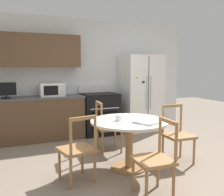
% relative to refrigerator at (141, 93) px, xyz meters
% --- Properties ---
extents(ground_plane, '(14.00, 14.00, 0.00)m').
position_rel_refrigerator_xyz_m(ground_plane, '(-1.30, -2.24, -0.89)').
color(ground_plane, gray).
extents(back_wall, '(5.20, 0.44, 2.60)m').
position_rel_refrigerator_xyz_m(back_wall, '(-1.60, 0.36, 0.55)').
color(back_wall, silver).
rests_on(back_wall, ground_plane).
extents(kitchen_counter, '(2.06, 0.64, 0.90)m').
position_rel_refrigerator_xyz_m(kitchen_counter, '(-2.48, 0.05, -0.44)').
color(kitchen_counter, brown).
rests_on(kitchen_counter, ground_plane).
extents(refrigerator, '(0.91, 0.71, 1.78)m').
position_rel_refrigerator_xyz_m(refrigerator, '(0.00, 0.00, 0.00)').
color(refrigerator, white).
rests_on(refrigerator, ground_plane).
extents(oven_range, '(0.79, 0.68, 1.08)m').
position_rel_refrigerator_xyz_m(oven_range, '(-1.05, 0.03, -0.42)').
color(oven_range, black).
rests_on(oven_range, ground_plane).
extents(microwave, '(0.50, 0.38, 0.28)m').
position_rel_refrigerator_xyz_m(microwave, '(-2.09, 0.07, 0.15)').
color(microwave, white).
rests_on(microwave, kitchen_counter).
extents(countertop_tv, '(0.39, 0.16, 0.31)m').
position_rel_refrigerator_xyz_m(countertop_tv, '(-2.98, 0.03, 0.18)').
color(countertop_tv, black).
rests_on(countertop_tv, kitchen_counter).
extents(dining_table, '(1.14, 1.14, 0.73)m').
position_rel_refrigerator_xyz_m(dining_table, '(-1.31, -2.01, -0.31)').
color(dining_table, beige).
rests_on(dining_table, ground_plane).
extents(dining_chair_left, '(0.50, 0.50, 0.90)m').
position_rel_refrigerator_xyz_m(dining_chair_left, '(-2.12, -2.15, -0.46)').
color(dining_chair_left, '#9E7042').
rests_on(dining_chair_left, ground_plane).
extents(dining_chair_right, '(0.43, 0.43, 0.90)m').
position_rel_refrigerator_xyz_m(dining_chair_right, '(-0.48, -2.06, -0.46)').
color(dining_chair_right, '#9E7042').
rests_on(dining_chair_right, ground_plane).
extents(dining_chair_far, '(0.45, 0.45, 0.90)m').
position_rel_refrigerator_xyz_m(dining_chair_far, '(-1.32, -1.18, -0.46)').
color(dining_chair_far, '#9E7042').
rests_on(dining_chair_far, ground_plane).
extents(dining_chair_near, '(0.44, 0.44, 0.90)m').
position_rel_refrigerator_xyz_m(dining_chair_near, '(-1.37, -2.84, -0.46)').
color(dining_chair_near, '#9E7042').
rests_on(dining_chair_near, ground_plane).
extents(candle_glass, '(0.09, 0.09, 0.08)m').
position_rel_refrigerator_xyz_m(candle_glass, '(-1.46, -1.98, -0.13)').
color(candle_glass, silver).
rests_on(candle_glass, dining_table).
extents(mail_stack, '(0.32, 0.36, 0.02)m').
position_rel_refrigerator_xyz_m(mail_stack, '(-1.19, -2.28, -0.15)').
color(mail_stack, white).
rests_on(mail_stack, dining_table).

